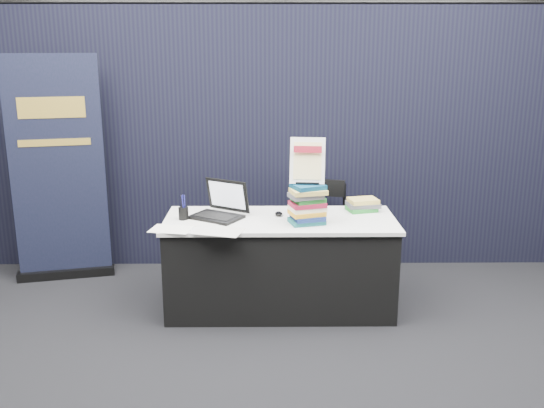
% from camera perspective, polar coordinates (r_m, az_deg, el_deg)
% --- Properties ---
extents(floor, '(8.00, 8.00, 0.00)m').
position_cam_1_polar(floor, '(4.49, 0.90, -12.60)').
color(floor, black).
rests_on(floor, ground).
extents(wall_back, '(8.00, 0.02, 3.50)m').
position_cam_1_polar(wall_back, '(7.99, 0.22, 12.61)').
color(wall_back, '#A3A09A').
rests_on(wall_back, floor).
extents(drape_partition, '(6.00, 0.08, 2.40)m').
position_cam_1_polar(drape_partition, '(5.65, 0.54, 6.02)').
color(drape_partition, black).
rests_on(drape_partition, floor).
extents(display_table, '(1.80, 0.75, 0.75)m').
position_cam_1_polar(display_table, '(4.84, 0.75, -5.63)').
color(display_table, black).
rests_on(display_table, floor).
extents(laptop, '(0.46, 0.47, 0.28)m').
position_cam_1_polar(laptop, '(4.77, -5.24, -0.43)').
color(laptop, black).
rests_on(laptop, display_table).
extents(mouse, '(0.07, 0.10, 0.03)m').
position_cam_1_polar(mouse, '(4.80, 0.64, -0.92)').
color(mouse, black).
rests_on(mouse, display_table).
extents(brochure_left, '(0.33, 0.26, 0.00)m').
position_cam_1_polar(brochure_left, '(4.51, -9.48, -2.35)').
color(brochure_left, white).
rests_on(brochure_left, display_table).
extents(brochure_mid, '(0.29, 0.22, 0.00)m').
position_cam_1_polar(brochure_mid, '(4.63, -6.68, -1.78)').
color(brochure_mid, silver).
rests_on(brochure_mid, display_table).
extents(brochure_right, '(0.39, 0.32, 0.00)m').
position_cam_1_polar(brochure_right, '(4.42, -5.00, -2.56)').
color(brochure_right, silver).
rests_on(brochure_right, display_table).
extents(pen_cup, '(0.08, 0.08, 0.10)m').
position_cam_1_polar(pen_cup, '(4.73, -8.33, -0.88)').
color(pen_cup, black).
rests_on(pen_cup, display_table).
extents(book_stack_tall, '(0.29, 0.26, 0.30)m').
position_cam_1_polar(book_stack_tall, '(4.56, 3.32, -0.00)').
color(book_stack_tall, '#17595A').
rests_on(book_stack_tall, display_table).
extents(book_stack_short, '(0.27, 0.23, 0.10)m').
position_cam_1_polar(book_stack_short, '(4.98, 8.48, -0.06)').
color(book_stack_short, '#217C2B').
rests_on(book_stack_short, display_table).
extents(info_sign, '(0.27, 0.15, 0.36)m').
position_cam_1_polar(info_sign, '(4.52, 3.36, 4.03)').
color(info_sign, black).
rests_on(info_sign, book_stack_tall).
extents(pullup_banner, '(0.85, 0.29, 1.99)m').
position_cam_1_polar(pullup_banner, '(5.64, -19.41, 1.88)').
color(pullup_banner, black).
rests_on(pullup_banner, floor).
extents(stacking_chair, '(0.50, 0.51, 0.89)m').
position_cam_1_polar(stacking_chair, '(5.42, 4.96, -2.08)').
color(stacking_chair, black).
rests_on(stacking_chair, floor).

